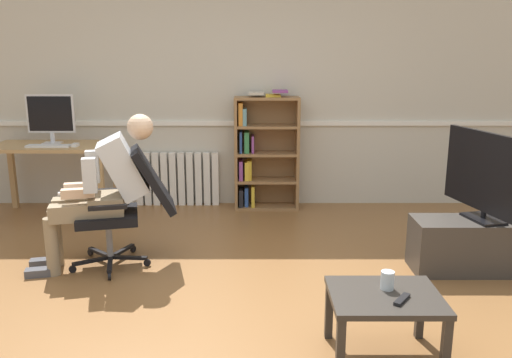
% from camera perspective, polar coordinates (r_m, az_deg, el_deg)
% --- Properties ---
extents(ground_plane, '(18.00, 18.00, 0.00)m').
position_cam_1_polar(ground_plane, '(3.53, -2.56, -14.39)').
color(ground_plane, brown).
extents(back_wall, '(12.00, 0.13, 2.70)m').
position_cam_1_polar(back_wall, '(5.78, -1.46, 10.43)').
color(back_wall, beige).
rests_on(back_wall, ground_plane).
extents(computer_desk, '(1.21, 0.63, 0.76)m').
position_cam_1_polar(computer_desk, '(5.77, -21.31, 2.47)').
color(computer_desk, tan).
rests_on(computer_desk, ground_plane).
extents(imac_monitor, '(0.49, 0.14, 0.51)m').
position_cam_1_polar(imac_monitor, '(5.79, -21.48, 6.51)').
color(imac_monitor, silver).
rests_on(imac_monitor, computer_desk).
extents(keyboard, '(0.43, 0.12, 0.02)m').
position_cam_1_polar(keyboard, '(5.61, -21.67, 3.42)').
color(keyboard, white).
rests_on(keyboard, computer_desk).
extents(computer_mouse, '(0.06, 0.10, 0.03)m').
position_cam_1_polar(computer_mouse, '(5.53, -19.09, 3.57)').
color(computer_mouse, white).
rests_on(computer_mouse, computer_desk).
extents(bookshelf, '(0.70, 0.29, 1.29)m').
position_cam_1_polar(bookshelf, '(5.66, 0.85, 2.89)').
color(bookshelf, olive).
rests_on(bookshelf, ground_plane).
extents(radiator, '(0.93, 0.08, 0.60)m').
position_cam_1_polar(radiator, '(5.89, -8.46, 0.02)').
color(radiator, white).
rests_on(radiator, ground_plane).
extents(office_chair, '(0.85, 0.66, 0.95)m').
position_cam_1_polar(office_chair, '(4.23, -13.68, -2.44)').
color(office_chair, black).
rests_on(office_chair, ground_plane).
extents(person_seated, '(1.02, 0.53, 1.21)m').
position_cam_1_polar(person_seated, '(4.21, -16.34, -0.86)').
color(person_seated, '#937F60').
rests_on(person_seated, ground_plane).
extents(tv_stand, '(1.05, 0.37, 0.41)m').
position_cam_1_polar(tv_stand, '(4.43, 23.60, -6.73)').
color(tv_stand, '#3D3833').
rests_on(tv_stand, ground_plane).
extents(tv_screen, '(0.27, 0.99, 0.67)m').
position_cam_1_polar(tv_screen, '(4.28, 24.31, 0.37)').
color(tv_screen, black).
rests_on(tv_screen, tv_stand).
extents(coffee_table, '(0.60, 0.49, 0.38)m').
position_cam_1_polar(coffee_table, '(3.00, 14.13, -13.20)').
color(coffee_table, '#332D28').
rests_on(coffee_table, ground_plane).
extents(drinking_glass, '(0.07, 0.07, 0.10)m').
position_cam_1_polar(drinking_glass, '(3.01, 14.41, -10.75)').
color(drinking_glass, silver).
rests_on(drinking_glass, coffee_table).
extents(spare_remote, '(0.12, 0.14, 0.02)m').
position_cam_1_polar(spare_remote, '(2.91, 15.91, -12.63)').
color(spare_remote, black).
rests_on(spare_remote, coffee_table).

